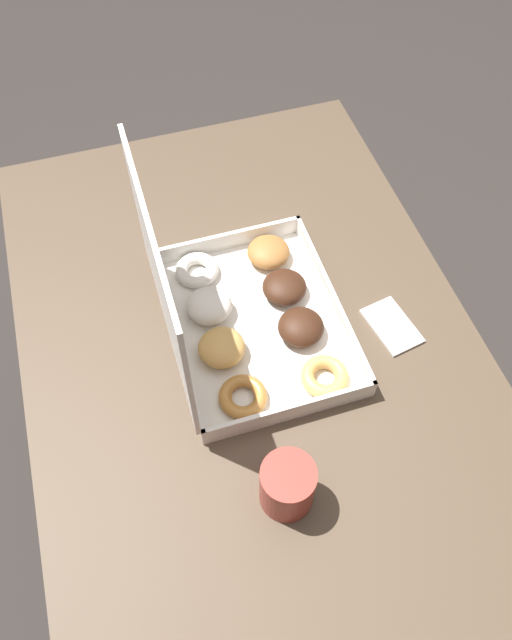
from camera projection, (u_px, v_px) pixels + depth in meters
name	position (u px, v px, depth m)	size (l,w,h in m)	color
ground_plane	(251.00, 476.00, 1.84)	(8.00, 8.00, 0.00)	#2D2826
dining_table	(249.00, 364.00, 1.28)	(1.23, 0.85, 0.78)	#4C3D2D
donut_box	(237.00, 310.00, 1.15)	(0.41, 0.33, 0.36)	silver
coffee_mug	(287.00, 485.00, 0.98)	(0.09, 0.09, 0.10)	#A3382D
paper_napkin	(392.00, 326.00, 1.20)	(0.13, 0.09, 0.01)	white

